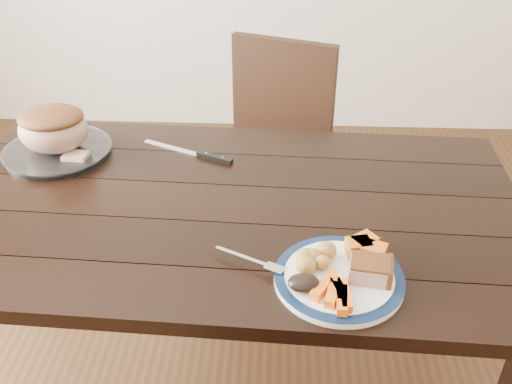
{
  "coord_description": "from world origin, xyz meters",
  "views": [
    {
      "loc": [
        0.14,
        -1.27,
        1.62
      ],
      "look_at": [
        0.08,
        -0.02,
        0.8
      ],
      "focal_mm": 40.0,
      "sensor_mm": 36.0,
      "label": 1
    }
  ],
  "objects_px": {
    "dining_table": "(228,230)",
    "chair_far": "(272,148)",
    "fork": "(254,261)",
    "roast_joint": "(53,130)",
    "carving_knife": "(203,155)",
    "serving_platter": "(58,152)",
    "pork_slice": "(370,270)",
    "dinner_plate": "(339,279)"
  },
  "relations": [
    {
      "from": "chair_far",
      "to": "roast_joint",
      "type": "bearing_deg",
      "value": 56.62
    },
    {
      "from": "roast_joint",
      "to": "carving_knife",
      "type": "xyz_separation_m",
      "value": [
        0.45,
        0.01,
        -0.08
      ]
    },
    {
      "from": "pork_slice",
      "to": "fork",
      "type": "relative_size",
      "value": 0.54
    },
    {
      "from": "dinner_plate",
      "to": "fork",
      "type": "height_order",
      "value": "fork"
    },
    {
      "from": "chair_far",
      "to": "serving_platter",
      "type": "height_order",
      "value": "chair_far"
    },
    {
      "from": "dining_table",
      "to": "serving_platter",
      "type": "relative_size",
      "value": 5.12
    },
    {
      "from": "dining_table",
      "to": "chair_far",
      "type": "xyz_separation_m",
      "value": [
        0.11,
        0.73,
        -0.13
      ]
    },
    {
      "from": "chair_far",
      "to": "pork_slice",
      "type": "xyz_separation_m",
      "value": [
        0.23,
        -1.04,
        0.27
      ]
    },
    {
      "from": "dinner_plate",
      "to": "pork_slice",
      "type": "bearing_deg",
      "value": -4.76
    },
    {
      "from": "serving_platter",
      "to": "carving_knife",
      "type": "xyz_separation_m",
      "value": [
        0.45,
        0.01,
        -0.0
      ]
    },
    {
      "from": "serving_platter",
      "to": "carving_knife",
      "type": "height_order",
      "value": "serving_platter"
    },
    {
      "from": "dinner_plate",
      "to": "serving_platter",
      "type": "relative_size",
      "value": 0.91
    },
    {
      "from": "roast_joint",
      "to": "pork_slice",
      "type": "bearing_deg",
      "value": -31.79
    },
    {
      "from": "pork_slice",
      "to": "fork",
      "type": "xyz_separation_m",
      "value": [
        -0.26,
        0.04,
        -0.02
      ]
    },
    {
      "from": "chair_far",
      "to": "fork",
      "type": "distance_m",
      "value": 1.03
    },
    {
      "from": "pork_slice",
      "to": "roast_joint",
      "type": "bearing_deg",
      "value": 148.21
    },
    {
      "from": "dinner_plate",
      "to": "roast_joint",
      "type": "distance_m",
      "value": 0.99
    },
    {
      "from": "pork_slice",
      "to": "roast_joint",
      "type": "relative_size",
      "value": 0.43
    },
    {
      "from": "chair_far",
      "to": "fork",
      "type": "xyz_separation_m",
      "value": [
        -0.02,
        -1.0,
        0.25
      ]
    },
    {
      "from": "fork",
      "to": "roast_joint",
      "type": "distance_m",
      "value": 0.82
    },
    {
      "from": "roast_joint",
      "to": "fork",
      "type": "bearing_deg",
      "value": -38.75
    },
    {
      "from": "dinner_plate",
      "to": "roast_joint",
      "type": "bearing_deg",
      "value": 146.5
    },
    {
      "from": "serving_platter",
      "to": "chair_far",
      "type": "bearing_deg",
      "value": 36.73
    },
    {
      "from": "dining_table",
      "to": "serving_platter",
      "type": "xyz_separation_m",
      "value": [
        -0.55,
        0.24,
        0.1
      ]
    },
    {
      "from": "chair_far",
      "to": "dining_table",
      "type": "bearing_deg",
      "value": 101.41
    },
    {
      "from": "chair_far",
      "to": "serving_platter",
      "type": "distance_m",
      "value": 0.85
    },
    {
      "from": "chair_far",
      "to": "serving_platter",
      "type": "bearing_deg",
      "value": 56.62
    },
    {
      "from": "dinner_plate",
      "to": "serving_platter",
      "type": "xyz_separation_m",
      "value": [
        -0.83,
        0.55,
        0.0
      ]
    },
    {
      "from": "dinner_plate",
      "to": "carving_knife",
      "type": "bearing_deg",
      "value": 124.05
    },
    {
      "from": "dinner_plate",
      "to": "carving_knife",
      "type": "relative_size",
      "value": 0.97
    },
    {
      "from": "fork",
      "to": "roast_joint",
      "type": "bearing_deg",
      "value": 167.59
    },
    {
      "from": "fork",
      "to": "carving_knife",
      "type": "bearing_deg",
      "value": 135.79
    },
    {
      "from": "dinner_plate",
      "to": "serving_platter",
      "type": "distance_m",
      "value": 0.99
    },
    {
      "from": "serving_platter",
      "to": "fork",
      "type": "distance_m",
      "value": 0.81
    },
    {
      "from": "chair_far",
      "to": "carving_knife",
      "type": "relative_size",
      "value": 3.1
    },
    {
      "from": "chair_far",
      "to": "serving_platter",
      "type": "relative_size",
      "value": 2.9
    },
    {
      "from": "fork",
      "to": "roast_joint",
      "type": "xyz_separation_m",
      "value": [
        -0.63,
        0.51,
        0.06
      ]
    },
    {
      "from": "dining_table",
      "to": "pork_slice",
      "type": "distance_m",
      "value": 0.48
    },
    {
      "from": "chair_far",
      "to": "dinner_plate",
      "type": "xyz_separation_m",
      "value": [
        0.17,
        -1.04,
        0.23
      ]
    },
    {
      "from": "dining_table",
      "to": "pork_slice",
      "type": "bearing_deg",
      "value": -41.89
    },
    {
      "from": "pork_slice",
      "to": "fork",
      "type": "height_order",
      "value": "pork_slice"
    },
    {
      "from": "dinner_plate",
      "to": "pork_slice",
      "type": "distance_m",
      "value": 0.07
    }
  ]
}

